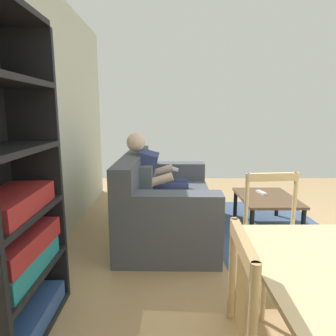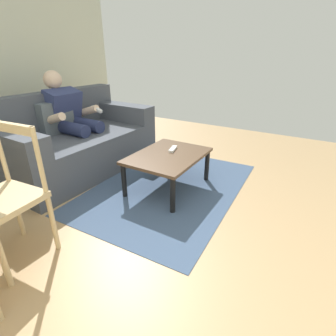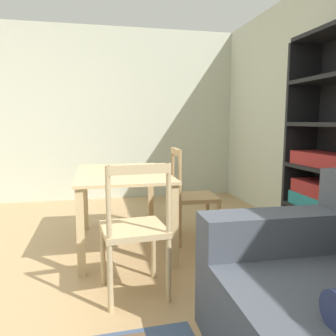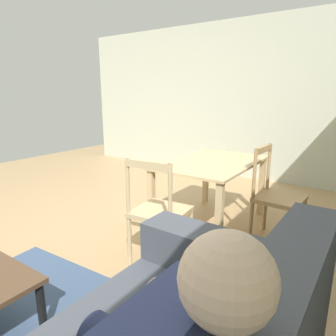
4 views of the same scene
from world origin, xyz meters
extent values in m
plane|color=tan|center=(0.00, 0.00, 0.00)|extent=(8.17, 8.17, 0.00)
cube|color=beige|center=(-3.08, 0.00, 1.29)|extent=(0.12, 5.78, 2.59)
cube|color=#474C56|center=(0.52, 1.71, 0.56)|extent=(0.26, 0.99, 0.23)
sphere|color=beige|center=(1.36, 2.05, 1.04)|extent=(0.21, 0.21, 0.21)
cylinder|color=beige|center=(1.10, 1.81, 0.65)|extent=(0.10, 0.35, 0.19)
cylinder|color=black|center=(1.04, 0.79, 0.18)|extent=(0.05, 0.05, 0.35)
cube|color=#D1B27F|center=(-0.95, 0.90, 0.70)|extent=(1.28, 0.84, 0.02)
cube|color=#D1B27F|center=(-1.54, 0.53, 0.35)|extent=(0.06, 0.06, 0.69)
cube|color=#D1B27F|center=(-0.36, 0.53, 0.35)|extent=(0.06, 0.06, 0.69)
cube|color=#D1B27F|center=(-1.54, 1.27, 0.35)|extent=(0.06, 0.06, 0.69)
cube|color=#D1B27F|center=(-0.36, 1.27, 0.35)|extent=(0.06, 0.06, 0.69)
cube|color=tan|center=(-0.95, 1.62, 0.44)|extent=(0.44, 0.44, 0.04)
cylinder|color=tan|center=(-0.75, 1.80, 0.22)|extent=(0.04, 0.04, 0.44)
cylinder|color=tan|center=(-1.13, 1.82, 0.22)|extent=(0.04, 0.04, 0.44)
cylinder|color=tan|center=(-0.77, 1.42, 0.22)|extent=(0.04, 0.04, 0.44)
cylinder|color=tan|center=(-1.15, 1.44, 0.22)|extent=(0.04, 0.04, 0.44)
cylinder|color=tan|center=(-0.77, 1.42, 0.68)|extent=(0.03, 0.03, 0.49)
cylinder|color=tan|center=(-1.15, 1.44, 0.68)|extent=(0.03, 0.03, 0.49)
cube|color=tan|center=(-0.96, 1.43, 0.90)|extent=(0.38, 0.06, 0.06)
cube|color=#D1B27F|center=(-0.01, 0.90, 0.46)|extent=(0.46, 0.46, 0.04)
cylinder|color=#D1B27F|center=(-0.22, 1.07, 0.23)|extent=(0.04, 0.04, 0.46)
cylinder|color=#D1B27F|center=(-0.19, 0.69, 0.23)|extent=(0.04, 0.04, 0.46)
cylinder|color=#D1B27F|center=(0.16, 1.11, 0.23)|extent=(0.04, 0.04, 0.46)
cylinder|color=#D1B27F|center=(0.19, 0.73, 0.23)|extent=(0.04, 0.04, 0.46)
cylinder|color=#D1B27F|center=(0.16, 1.11, 0.69)|extent=(0.03, 0.03, 0.47)
cylinder|color=#D1B27F|center=(0.19, 0.73, 0.69)|extent=(0.03, 0.03, 0.47)
cube|color=#D1B27F|center=(0.17, 0.92, 0.90)|extent=(0.07, 0.38, 0.06)
camera|label=1|loc=(-1.97, 1.71, 1.38)|focal=31.66mm
camera|label=2|loc=(-0.70, -0.76, 1.35)|focal=27.80mm
camera|label=3|loc=(2.18, 0.66, 1.18)|focal=35.80mm
camera|label=4|loc=(1.87, 2.26, 1.41)|focal=32.07mm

